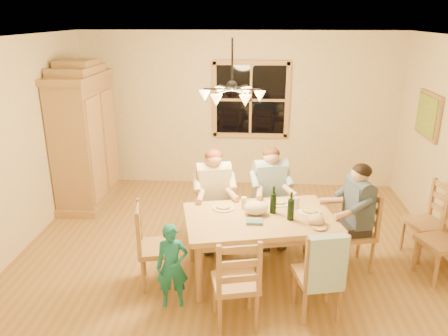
# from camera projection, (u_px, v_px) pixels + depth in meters

# --- Properties ---
(floor) EXTENTS (5.50, 5.50, 0.00)m
(floor) POSITION_uv_depth(u_px,v_px,m) (231.00, 251.00, 5.73)
(floor) COLOR olive
(floor) RESTS_ON ground
(ceiling) EXTENTS (5.50, 5.00, 0.02)m
(ceiling) POSITION_uv_depth(u_px,v_px,m) (232.00, 38.00, 4.84)
(ceiling) COLOR white
(ceiling) RESTS_ON wall_back
(wall_back) EXTENTS (5.50, 0.02, 2.70)m
(wall_back) POSITION_uv_depth(u_px,v_px,m) (239.00, 111.00, 7.64)
(wall_back) COLOR beige
(wall_back) RESTS_ON floor
(wall_left) EXTENTS (0.02, 5.00, 2.70)m
(wall_left) POSITION_uv_depth(u_px,v_px,m) (13.00, 149.00, 5.46)
(wall_left) COLOR beige
(wall_left) RESTS_ON floor
(window) EXTENTS (1.30, 0.06, 1.30)m
(window) POSITION_uv_depth(u_px,v_px,m) (251.00, 100.00, 7.53)
(window) COLOR black
(window) RESTS_ON wall_back
(painting) EXTENTS (0.06, 0.78, 0.64)m
(painting) POSITION_uv_depth(u_px,v_px,m) (428.00, 115.00, 6.16)
(painting) COLOR #956940
(painting) RESTS_ON wall_right
(chandelier) EXTENTS (0.77, 0.68, 0.71)m
(chandelier) POSITION_uv_depth(u_px,v_px,m) (232.00, 94.00, 5.04)
(chandelier) COLOR black
(chandelier) RESTS_ON ceiling
(armoire) EXTENTS (0.66, 1.40, 2.30)m
(armoire) POSITION_uv_depth(u_px,v_px,m) (85.00, 140.00, 6.95)
(armoire) COLOR #956940
(armoire) RESTS_ON floor
(dining_table) EXTENTS (1.88, 1.38, 0.76)m
(dining_table) POSITION_uv_depth(u_px,v_px,m) (259.00, 225.00, 5.03)
(dining_table) COLOR #AB824C
(dining_table) RESTS_ON floor
(chair_far_left) EXTENTS (0.52, 0.51, 0.99)m
(chair_far_left) POSITION_uv_depth(u_px,v_px,m) (214.00, 224.00, 5.83)
(chair_far_left) COLOR #A47B48
(chair_far_left) RESTS_ON floor
(chair_far_right) EXTENTS (0.52, 0.51, 0.99)m
(chair_far_right) POSITION_uv_depth(u_px,v_px,m) (269.00, 220.00, 5.93)
(chair_far_right) COLOR #A47B48
(chair_far_right) RESTS_ON floor
(chair_near_left) EXTENTS (0.52, 0.51, 0.99)m
(chair_near_left) POSITION_uv_depth(u_px,v_px,m) (235.00, 295.00, 4.34)
(chair_near_left) COLOR #A47B48
(chair_near_left) RESTS_ON floor
(chair_near_right) EXTENTS (0.52, 0.51, 0.99)m
(chair_near_right) POSITION_uv_depth(u_px,v_px,m) (317.00, 288.00, 4.46)
(chair_near_right) COLOR #A47B48
(chair_near_right) RESTS_ON floor
(chair_end_left) EXTENTS (0.51, 0.52, 0.99)m
(chair_end_left) POSITION_uv_depth(u_px,v_px,m) (158.00, 260.00, 4.97)
(chair_end_left) COLOR #A47B48
(chair_end_left) RESTS_ON floor
(chair_end_right) EXTENTS (0.51, 0.52, 0.99)m
(chair_end_right) POSITION_uv_depth(u_px,v_px,m) (353.00, 244.00, 5.31)
(chair_end_right) COLOR #A47B48
(chair_end_right) RESTS_ON floor
(adult_woman) EXTENTS (0.46, 0.49, 0.87)m
(adult_woman) POSITION_uv_depth(u_px,v_px,m) (214.00, 186.00, 5.65)
(adult_woman) COLOR beige
(adult_woman) RESTS_ON floor
(adult_plaid_man) EXTENTS (0.46, 0.49, 0.87)m
(adult_plaid_man) POSITION_uv_depth(u_px,v_px,m) (270.00, 183.00, 5.76)
(adult_plaid_man) COLOR #356793
(adult_plaid_man) RESTS_ON floor
(adult_slate_man) EXTENTS (0.49, 0.46, 0.87)m
(adult_slate_man) POSITION_uv_depth(u_px,v_px,m) (357.00, 204.00, 5.13)
(adult_slate_man) COLOR #3D4B61
(adult_slate_man) RESTS_ON floor
(towel) EXTENTS (0.39, 0.18, 0.58)m
(towel) POSITION_uv_depth(u_px,v_px,m) (327.00, 264.00, 4.15)
(towel) COLOR #A8D3E4
(towel) RESTS_ON chair_near_right
(wine_bottle_a) EXTENTS (0.08, 0.08, 0.33)m
(wine_bottle_a) POSITION_uv_depth(u_px,v_px,m) (273.00, 200.00, 5.03)
(wine_bottle_a) COLOR black
(wine_bottle_a) RESTS_ON dining_table
(wine_bottle_b) EXTENTS (0.08, 0.08, 0.33)m
(wine_bottle_b) POSITION_uv_depth(u_px,v_px,m) (291.00, 206.00, 4.86)
(wine_bottle_b) COLOR black
(wine_bottle_b) RESTS_ON dining_table
(plate_woman) EXTENTS (0.26, 0.26, 0.02)m
(plate_woman) POSITION_uv_depth(u_px,v_px,m) (223.00, 208.00, 5.19)
(plate_woman) COLOR white
(plate_woman) RESTS_ON dining_table
(plate_plaid) EXTENTS (0.26, 0.26, 0.02)m
(plate_plaid) POSITION_uv_depth(u_px,v_px,m) (279.00, 203.00, 5.33)
(plate_plaid) COLOR white
(plate_plaid) RESTS_ON dining_table
(plate_slate) EXTENTS (0.26, 0.26, 0.02)m
(plate_slate) POSITION_uv_depth(u_px,v_px,m) (309.00, 212.00, 5.09)
(plate_slate) COLOR white
(plate_slate) RESTS_ON dining_table
(wine_glass_a) EXTENTS (0.06, 0.06, 0.14)m
(wine_glass_a) POSITION_uv_depth(u_px,v_px,m) (244.00, 203.00, 5.18)
(wine_glass_a) COLOR silver
(wine_glass_a) RESTS_ON dining_table
(wine_glass_b) EXTENTS (0.06, 0.06, 0.14)m
(wine_glass_b) POSITION_uv_depth(u_px,v_px,m) (296.00, 203.00, 5.18)
(wine_glass_b) COLOR silver
(wine_glass_b) RESTS_ON dining_table
(cap) EXTENTS (0.20, 0.20, 0.11)m
(cap) POSITION_uv_depth(u_px,v_px,m) (316.00, 219.00, 4.79)
(cap) COLOR tan
(cap) RESTS_ON dining_table
(napkin) EXTENTS (0.21, 0.18, 0.03)m
(napkin) POSITION_uv_depth(u_px,v_px,m) (254.00, 221.00, 4.84)
(napkin) COLOR slate
(napkin) RESTS_ON dining_table
(cloth_bundle) EXTENTS (0.28, 0.22, 0.15)m
(cloth_bundle) POSITION_uv_depth(u_px,v_px,m) (256.00, 208.00, 5.02)
(cloth_bundle) COLOR beige
(cloth_bundle) RESTS_ON dining_table
(child) EXTENTS (0.37, 0.27, 0.93)m
(child) POSITION_uv_depth(u_px,v_px,m) (172.00, 266.00, 4.55)
(child) COLOR #1B7D7D
(child) RESTS_ON floor
(chair_spare_front) EXTENTS (0.54, 0.56, 0.99)m
(chair_spare_front) POSITION_uv_depth(u_px,v_px,m) (438.00, 254.00, 5.10)
(chair_spare_front) COLOR #A47B48
(chair_spare_front) RESTS_ON floor
(chair_spare_back) EXTENTS (0.53, 0.54, 0.99)m
(chair_spare_back) POSITION_uv_depth(u_px,v_px,m) (424.00, 234.00, 5.55)
(chair_spare_back) COLOR #A47B48
(chair_spare_back) RESTS_ON floor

